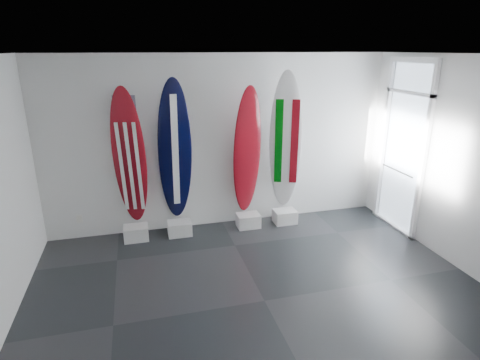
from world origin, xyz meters
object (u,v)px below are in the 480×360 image
object	(u,v)px
surfboard_usa	(129,158)
surfboard_swiss	(247,152)
surfboard_navy	(175,152)
surfboard_italy	(286,143)

from	to	relation	value
surfboard_usa	surfboard_swiss	xyz separation A→B (m)	(1.96, 0.00, -0.02)
surfboard_usa	surfboard_swiss	world-z (taller)	surfboard_usa
surfboard_swiss	surfboard_navy	bearing A→B (deg)	170.40
surfboard_navy	surfboard_italy	world-z (taller)	surfboard_italy
surfboard_navy	surfboard_italy	size ratio (longest dim) A/B	0.96
surfboard_navy	surfboard_swiss	world-z (taller)	surfboard_navy
surfboard_navy	surfboard_italy	xyz separation A→B (m)	(1.93, 0.00, 0.04)
surfboard_swiss	surfboard_italy	bearing A→B (deg)	-9.60
surfboard_swiss	surfboard_usa	bearing A→B (deg)	170.40
surfboard_navy	surfboard_swiss	bearing A→B (deg)	-0.57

